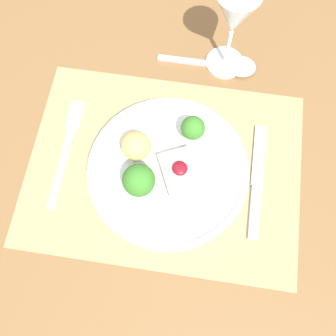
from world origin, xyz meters
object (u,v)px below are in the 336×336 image
at_px(fork, 68,145).
at_px(wine_glass_near, 234,18).
at_px(spoon, 232,66).
at_px(dinner_plate, 166,168).
at_px(knife, 256,188).

relative_size(fork, wine_glass_near, 1.17).
bearing_deg(spoon, dinner_plate, -111.60).
distance_m(dinner_plate, fork, 0.18).
xyz_separation_m(dinner_plate, spoon, (0.09, 0.23, -0.01)).
distance_m(fork, knife, 0.33).
bearing_deg(fork, knife, -3.65).
bearing_deg(wine_glass_near, dinner_plate, -107.96).
bearing_deg(fork, spoon, 38.91).
bearing_deg(dinner_plate, spoon, 68.12).
height_order(dinner_plate, wine_glass_near, wine_glass_near).
relative_size(dinner_plate, fork, 1.34).
distance_m(dinner_plate, spoon, 0.25).
relative_size(dinner_plate, wine_glass_near, 1.57).
bearing_deg(fork, dinner_plate, -5.84).
xyz_separation_m(knife, wine_glass_near, (-0.08, 0.25, 0.12)).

